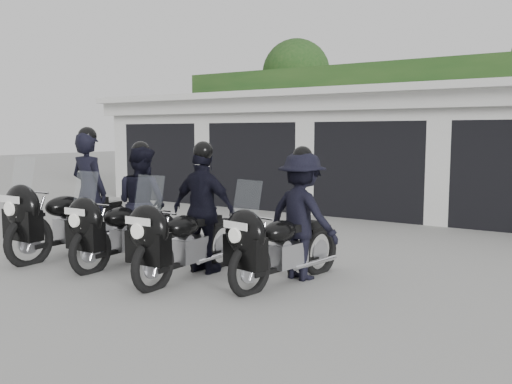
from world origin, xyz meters
The scene contains 7 objects.
ground centered at (0.00, 0.00, 0.00)m, with size 80.00×80.00×0.00m, color gray.
garage_block centered at (0.00, 8.06, 1.42)m, with size 16.40×6.80×2.96m.
background_vegetation centered at (0.37, 12.92, 2.77)m, with size 20.00×3.90×5.80m.
police_bike_a centered at (-2.63, -0.43, 0.83)m, with size 0.71×2.42×2.10m.
police_bike_b centered at (-1.48, -0.25, 0.79)m, with size 0.85×2.15×1.87m.
police_bike_c centered at (-0.17, -0.37, 0.80)m, with size 1.03×2.17×1.89m.
police_bike_d centered at (1.09, 0.11, 0.78)m, with size 1.18×2.08×1.83m.
Camera 1 is at (4.47, -6.02, 1.94)m, focal length 38.00 mm.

